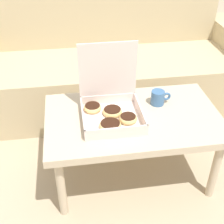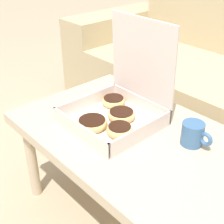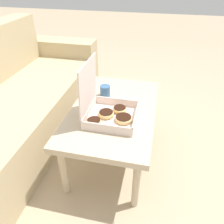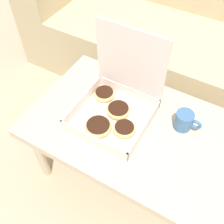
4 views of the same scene
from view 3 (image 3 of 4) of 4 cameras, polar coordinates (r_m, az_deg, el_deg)
ground_plane at (r=1.78m, az=-2.26°, el=-10.25°), size 12.00×12.00×0.00m
couch at (r=1.93m, az=-25.92°, el=0.58°), size 2.24×0.79×0.84m
coffee_table at (r=1.52m, az=0.35°, el=-0.49°), size 0.93×0.57×0.43m
pastry_box at (r=1.37m, az=-1.24°, el=0.45°), size 0.31×0.31×0.37m
coffee_mug at (r=1.63m, az=-1.78°, el=5.60°), size 0.11×0.07×0.08m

